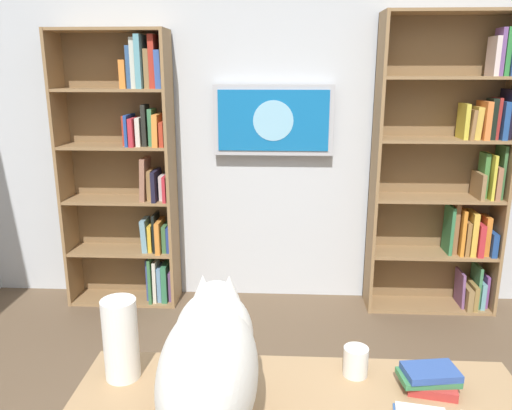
# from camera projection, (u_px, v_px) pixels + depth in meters

# --- Properties ---
(wall_back) EXTENTS (4.52, 0.06, 2.70)m
(wall_back) POSITION_uv_depth(u_px,v_px,m) (276.00, 119.00, 3.63)
(wall_back) COLOR silver
(wall_back) RESTS_ON ground
(bookshelf_left) EXTENTS (0.90, 0.28, 2.06)m
(bookshelf_left) POSITION_uv_depth(u_px,v_px,m) (453.00, 173.00, 3.50)
(bookshelf_left) COLOR #937047
(bookshelf_left) RESTS_ON ground
(bookshelf_right) EXTENTS (0.80, 0.28, 1.96)m
(bookshelf_right) POSITION_uv_depth(u_px,v_px,m) (131.00, 171.00, 3.61)
(bookshelf_right) COLOR #937047
(bookshelf_right) RESTS_ON ground
(wall_mounted_tv) EXTENTS (0.85, 0.07, 0.49)m
(wall_mounted_tv) POSITION_uv_depth(u_px,v_px,m) (273.00, 120.00, 3.55)
(wall_mounted_tv) COLOR #B7B7BC
(cat) EXTENTS (0.26, 0.65, 0.38)m
(cat) POSITION_uv_depth(u_px,v_px,m) (210.00, 361.00, 1.37)
(cat) COLOR white
(cat) RESTS_ON desk
(paper_towel_roll) EXTENTS (0.11, 0.11, 0.27)m
(paper_towel_roll) POSITION_uv_depth(u_px,v_px,m) (121.00, 339.00, 1.59)
(paper_towel_roll) COLOR white
(paper_towel_roll) RESTS_ON desk
(coffee_mug) EXTENTS (0.08, 0.08, 0.10)m
(coffee_mug) POSITION_uv_depth(u_px,v_px,m) (356.00, 361.00, 1.62)
(coffee_mug) COLOR white
(coffee_mug) RESTS_ON desk
(desk_book_stack) EXTENTS (0.19, 0.15, 0.07)m
(desk_book_stack) POSITION_uv_depth(u_px,v_px,m) (430.00, 379.00, 1.56)
(desk_book_stack) COLOR #B7332D
(desk_book_stack) RESTS_ON desk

